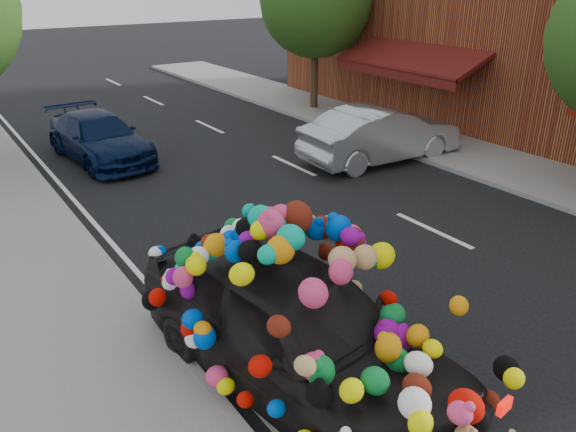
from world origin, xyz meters
The scene contains 9 objects.
ground centered at (0.00, 0.00, 0.00)m, with size 100.00×100.00×0.00m, color black.
sidewalk centered at (-4.30, 0.00, 0.06)m, with size 4.00×60.00×0.12m, color gray.
kerb centered at (-2.35, 0.00, 0.07)m, with size 0.15×60.00×0.13m, color gray.
footpath_far centered at (8.20, 3.00, 0.06)m, with size 3.00×40.00×0.12m, color gray.
lane_markings centered at (3.60, 0.00, 0.01)m, with size 6.00×50.00×0.01m, color silver, non-canonical shape.
tree_far_b centered at (8.00, 10.00, 3.89)m, with size 4.00×4.00×5.90m.
plush_art_car centered at (-1.32, -2.13, 1.18)m, with size 2.99×5.30×2.29m.
navy_sedan centered at (-0.52, 8.44, 0.63)m, with size 1.77×4.36×1.26m, color #041232.
silver_hatchback centered at (5.82, 4.00, 0.75)m, with size 1.60×4.58×1.51m, color #9FA2A6.
Camera 1 is at (-4.64, -6.88, 4.84)m, focal length 35.00 mm.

